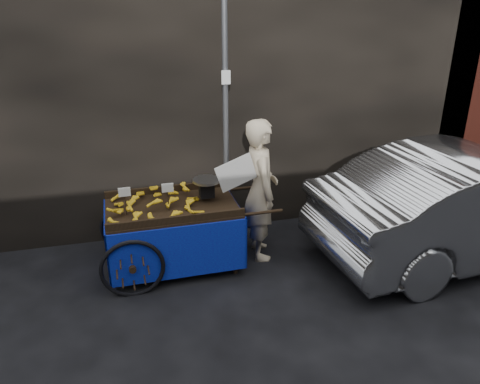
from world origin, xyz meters
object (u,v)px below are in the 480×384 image
object	(u,v)px
plastic_bag	(223,263)
parked_car	(478,202)
banana_cart	(168,213)
vendor	(260,190)

from	to	relation	value
plastic_bag	parked_car	bearing A→B (deg)	-5.72
banana_cart	plastic_bag	bearing A→B (deg)	-26.87
plastic_bag	banana_cart	bearing A→B (deg)	154.03
vendor	plastic_bag	distance (m)	1.10
banana_cart	parked_car	xyz separation A→B (m)	(4.19, -0.67, -0.02)
parked_car	vendor	bearing A→B (deg)	71.84
plastic_bag	parked_car	xyz separation A→B (m)	(3.53, -0.35, 0.66)
parked_car	plastic_bag	bearing A→B (deg)	79.02
banana_cart	parked_car	size ratio (longest dim) A/B	0.51
vendor	parked_car	world-z (taller)	vendor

